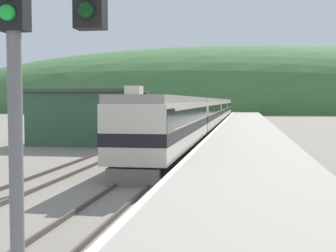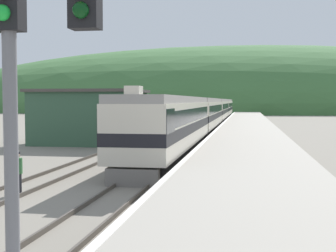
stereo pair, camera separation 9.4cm
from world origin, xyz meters
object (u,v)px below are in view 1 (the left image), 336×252
object	(u,v)px
carriage_second	(203,114)
carriage_third	(216,110)
track_worker	(18,170)
carriage_fourth	(222,108)
signal_mast_main	(13,39)
express_train_lead_car	(170,124)

from	to	relation	value
carriage_second	carriage_third	xyz separation A→B (m)	(0.00, 23.40, 0.00)
carriage_second	carriage_third	distance (m)	23.40
track_worker	carriage_second	bearing A→B (deg)	83.48
carriage_second	carriage_fourth	world-z (taller)	same
signal_mast_main	track_worker	world-z (taller)	signal_mast_main
track_worker	signal_mast_main	bearing A→B (deg)	-62.87
signal_mast_main	track_worker	xyz separation A→B (m)	(-5.51, 10.75, -3.55)
carriage_second	carriage_fourth	bearing A→B (deg)	90.00
carriage_third	express_train_lead_car	bearing A→B (deg)	-90.00
express_train_lead_car	signal_mast_main	distance (m)	23.24
carriage_second	carriage_third	size ratio (longest dim) A/B	1.00
express_train_lead_car	carriage_fourth	world-z (taller)	express_train_lead_car
carriage_third	carriage_second	bearing A→B (deg)	-90.00
express_train_lead_car	carriage_fourth	distance (m)	69.67
carriage_second	track_worker	size ratio (longest dim) A/B	13.68
carriage_fourth	signal_mast_main	world-z (taller)	signal_mast_main
express_train_lead_car	carriage_third	world-z (taller)	express_train_lead_car
carriage_fourth	carriage_second	bearing A→B (deg)	-90.00
carriage_fourth	signal_mast_main	size ratio (longest dim) A/B	3.41
carriage_fourth	signal_mast_main	distance (m)	92.79
express_train_lead_car	track_worker	xyz separation A→B (m)	(-4.02, -12.33, -1.20)
carriage_fourth	track_worker	distance (m)	82.10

